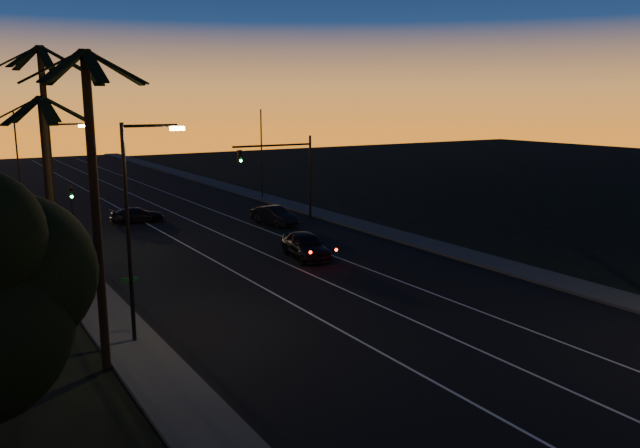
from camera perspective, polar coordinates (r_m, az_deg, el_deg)
road at (r=39.90m, az=-5.17°, el=-3.08°), size 20.00×170.00×0.01m
sidewalk_left at (r=36.43m, az=-21.15°, el=-5.07°), size 2.40×170.00×0.16m
sidewalk_right at (r=45.87m, az=7.41°, el=-1.15°), size 2.40×170.00×0.16m
lane_stripe_left at (r=38.68m, az=-9.14°, el=-3.61°), size 0.12×160.00×0.01m
lane_stripe_mid at (r=40.11m, az=-4.53°, el=-2.97°), size 0.12×160.00×0.01m
lane_stripe_right at (r=41.79m, az=-0.27°, el=-2.36°), size 0.12×160.00×0.01m
palm_near at (r=23.22m, az=-20.00°, el=3.75°), size 4.25×4.16×11.53m
palm_mid at (r=29.08m, az=-23.57°, el=3.24°), size 4.25×4.16×10.03m
palm_far at (r=35.02m, az=-23.63°, el=6.67°), size 4.25×4.16×12.53m
streetlight_left_near at (r=25.84m, az=-16.58°, el=0.72°), size 2.55×0.26×9.00m
streetlight_left_far at (r=43.34m, az=-23.00°, el=4.02°), size 2.55×0.26×8.50m
street_sign at (r=27.62m, az=-16.92°, el=-6.48°), size 0.70×0.06×2.60m
signal_mast at (r=51.09m, az=-3.19°, el=5.53°), size 7.10×0.41×7.00m
signal_post at (r=45.76m, az=-21.73°, el=1.70°), size 0.28×0.37×4.20m
far_pole_left at (r=60.14m, az=-25.89°, el=5.01°), size 0.14×0.14×9.00m
far_pole_right at (r=63.49m, az=-5.37°, el=6.35°), size 0.14×0.14×9.00m
lead_car at (r=39.47m, az=-1.30°, el=-1.94°), size 2.75×5.64×1.65m
right_car at (r=50.17m, az=-4.19°, el=0.76°), size 2.36×4.71×1.48m
cross_car at (r=53.16m, az=-16.36°, el=0.80°), size 4.41×2.06×1.25m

